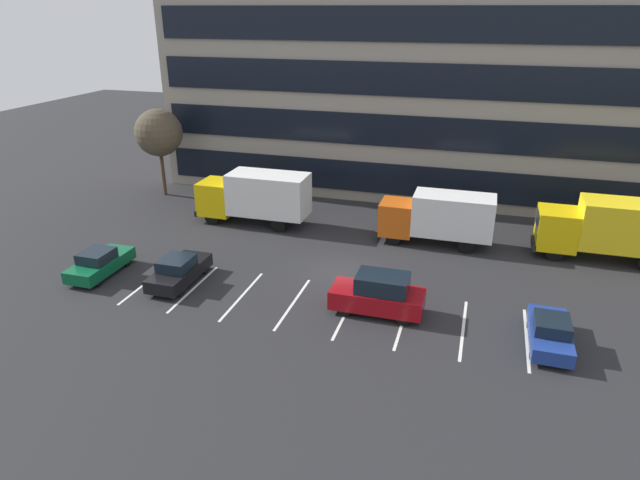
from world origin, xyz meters
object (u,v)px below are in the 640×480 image
(box_truck_yellow, at_px, (255,195))
(sedan_black, at_px, (179,271))
(suv_maroon, at_px, (379,294))
(sedan_navy, at_px, (550,332))
(box_truck_yellow_all, at_px, (610,227))
(bare_tree, at_px, (159,133))
(sedan_forest, at_px, (100,263))
(box_truck_orange, at_px, (438,216))

(box_truck_yellow, xyz_separation_m, sedan_black, (-0.49, -9.53, -1.30))
(suv_maroon, distance_m, sedan_black, 10.93)
(box_truck_yellow, xyz_separation_m, sedan_navy, (18.22, -10.25, -1.34))
(box_truck_yellow, height_order, suv_maroon, box_truck_yellow)
(box_truck_yellow_all, height_order, bare_tree, bare_tree)
(sedan_forest, relative_size, sedan_navy, 1.03)
(sedan_navy, bearing_deg, bare_tree, 153.04)
(sedan_forest, distance_m, sedan_navy, 23.47)
(box_truck_orange, xyz_separation_m, sedan_black, (-12.79, -9.47, -1.12))
(box_truck_orange, bearing_deg, bare_tree, 169.87)
(suv_maroon, relative_size, sedan_black, 1.06)
(box_truck_orange, bearing_deg, sedan_black, -143.49)
(suv_maroon, bearing_deg, box_truck_yellow_all, 40.55)
(sedan_forest, distance_m, bare_tree, 14.95)
(box_truck_orange, height_order, sedan_forest, box_truck_orange)
(box_truck_orange, distance_m, sedan_black, 15.95)
(box_truck_yellow, relative_size, sedan_black, 1.81)
(sedan_forest, bearing_deg, box_truck_yellow, 62.05)
(suv_maroon, height_order, bare_tree, bare_tree)
(sedan_forest, bearing_deg, bare_tree, 107.07)
(box_truck_orange, height_order, bare_tree, bare_tree)
(box_truck_orange, relative_size, sedan_navy, 1.76)
(suv_maroon, bearing_deg, sedan_forest, -178.76)
(box_truck_yellow_all, xyz_separation_m, sedan_forest, (-27.32, -10.30, -1.33))
(box_truck_yellow_all, height_order, suv_maroon, box_truck_yellow_all)
(bare_tree, bearing_deg, suv_maroon, -33.90)
(box_truck_orange, bearing_deg, box_truck_yellow_all, 2.82)
(box_truck_orange, bearing_deg, sedan_forest, -150.77)
(suv_maroon, height_order, sedan_black, suv_maroon)
(box_truck_orange, xyz_separation_m, sedan_forest, (-17.54, -9.82, -1.15))
(box_truck_orange, distance_m, sedan_navy, 11.84)
(sedan_black, bearing_deg, suv_maroon, -0.06)
(sedan_navy, bearing_deg, box_truck_orange, 120.17)
(box_truck_yellow_all, relative_size, bare_tree, 1.15)
(box_truck_yellow_all, height_order, sedan_navy, box_truck_yellow_all)
(sedan_forest, height_order, bare_tree, bare_tree)
(box_truck_yellow_all, relative_size, sedan_navy, 1.94)
(sedan_navy, height_order, sedan_black, sedan_black)
(suv_maroon, xyz_separation_m, bare_tree, (-19.89, 13.36, 3.96))
(box_truck_orange, xyz_separation_m, bare_tree, (-21.75, 3.88, 3.10))
(suv_maroon, distance_m, bare_tree, 24.28)
(sedan_black, bearing_deg, box_truck_yellow, 87.06)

